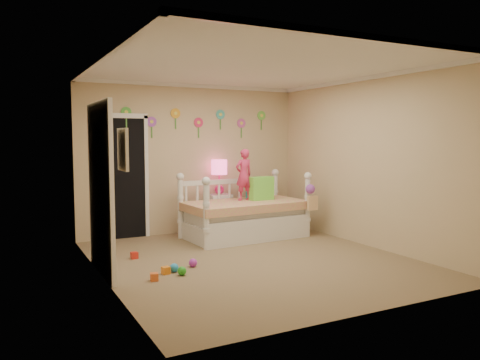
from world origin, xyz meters
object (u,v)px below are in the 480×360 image
nightstand (219,213)px  table_lamp (219,171)px  child (244,175)px  daybed (245,205)px

nightstand → table_lamp: bearing=0.0°
child → nightstand: bearing=-75.7°
child → daybed: bearing=61.4°
table_lamp → daybed: bearing=-77.1°
daybed → child: 0.52m
daybed → table_lamp: (-0.15, 0.68, 0.53)m
daybed → table_lamp: bearing=99.5°
nightstand → daybed: bearing=-78.8°
child → table_lamp: size_ratio=1.41×
child → nightstand: 0.92m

